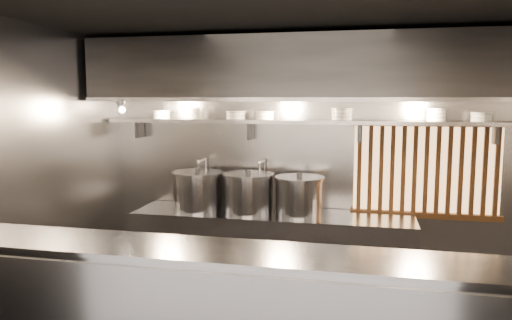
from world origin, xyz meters
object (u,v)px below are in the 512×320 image
at_px(heat_lamp, 120,104).
at_px(stock_pot_mid, 248,193).
at_px(stock_pot_left, 198,191).
at_px(stock_pot_right, 299,196).
at_px(pendant_bulb, 292,114).

relative_size(heat_lamp, stock_pot_mid, 0.52).
bearing_deg(stock_pot_left, stock_pot_right, 0.10).
relative_size(pendant_bulb, stock_pot_right, 0.28).
height_order(stock_pot_left, stock_pot_right, stock_pot_left).
height_order(heat_lamp, stock_pot_left, heat_lamp).
height_order(stock_pot_left, stock_pot_mid, same).
relative_size(pendant_bulb, stock_pot_left, 0.29).
height_order(heat_lamp, stock_pot_right, heat_lamp).
height_order(stock_pot_mid, stock_pot_right, stock_pot_mid).
bearing_deg(heat_lamp, stock_pot_left, 19.45).
distance_m(stock_pot_mid, stock_pot_right, 0.56).
bearing_deg(pendant_bulb, stock_pot_right, -38.78).
bearing_deg(stock_pot_left, heat_lamp, -160.55).
xyz_separation_m(heat_lamp, stock_pot_mid, (1.34, 0.27, -0.95)).
bearing_deg(pendant_bulb, stock_pot_left, -175.53).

